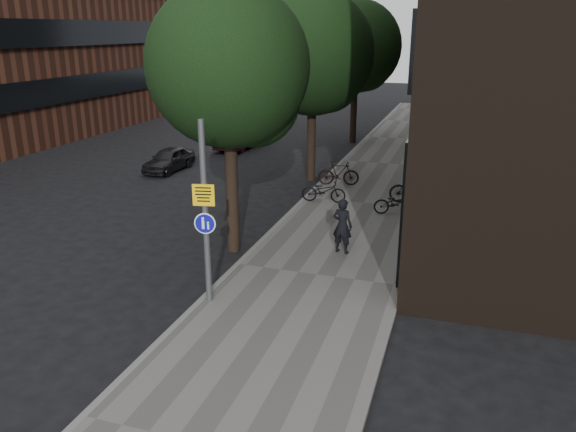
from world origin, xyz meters
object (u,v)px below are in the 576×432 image
at_px(pedestrian, 342,226).
at_px(signpost, 205,213).
at_px(parked_car_near, 169,159).
at_px(parked_bike_facade_near, 397,203).

bearing_deg(pedestrian, signpost, 70.37).
relative_size(signpost, parked_car_near, 1.37).
distance_m(parked_bike_facade_near, parked_car_near, 11.43).
distance_m(pedestrian, parked_bike_facade_near, 4.15).
relative_size(signpost, parked_bike_facade_near, 2.75).
height_order(signpost, pedestrian, signpost).
distance_m(signpost, pedestrian, 4.73).
bearing_deg(signpost, parked_bike_facade_near, 54.75).
height_order(signpost, parked_car_near, signpost).
bearing_deg(signpost, parked_car_near, 110.91).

